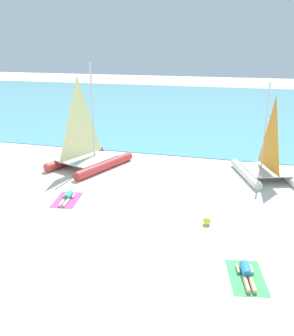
{
  "coord_description": "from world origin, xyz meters",
  "views": [
    {
      "loc": [
        4.56,
        -11.55,
        7.15
      ],
      "look_at": [
        0.0,
        5.04,
        1.2
      ],
      "focal_mm": 39.06,
      "sensor_mm": 36.0,
      "label": 1
    }
  ],
  "objects": [
    {
      "name": "ground_plane",
      "position": [
        0.0,
        10.0,
        0.0
      ],
      "size": [
        120.0,
        120.0,
        0.0
      ],
      "primitive_type": "plane",
      "color": "silver"
    },
    {
      "name": "ocean_water",
      "position": [
        0.0,
        31.2,
        0.03
      ],
      "size": [
        120.0,
        40.0,
        0.05
      ],
      "primitive_type": "cube",
      "color": "#5BB2C1",
      "rests_on": "ground"
    },
    {
      "name": "sailboat_red",
      "position": [
        -4.43,
        7.7,
        0.9
      ],
      "size": [
        4.38,
        5.38,
        6.07
      ],
      "rotation": [
        0.0,
        0.0,
        -0.35
      ],
      "color": "#CC3838",
      "rests_on": "ground"
    },
    {
      "name": "sailboat_white",
      "position": [
        5.79,
        8.59,
        0.77
      ],
      "size": [
        3.74,
        4.58,
        5.16
      ],
      "rotation": [
        0.0,
        0.0,
        0.35
      ],
      "color": "white",
      "rests_on": "ground"
    },
    {
      "name": "towel_left",
      "position": [
        -3.36,
        2.85,
        0.01
      ],
      "size": [
        1.4,
        2.06,
        0.01
      ],
      "primitive_type": "cube",
      "rotation": [
        0.0,
        0.0,
        0.17
      ],
      "color": "#D84C99",
      "rests_on": "ground"
    },
    {
      "name": "sunbather_left",
      "position": [
        -3.38,
        2.91,
        0.13
      ],
      "size": [
        0.66,
        1.57,
        0.3
      ],
      "rotation": [
        0.0,
        0.0,
        0.17
      ],
      "color": "#3FB28C",
      "rests_on": "towel_left"
    },
    {
      "name": "towel_right",
      "position": [
        5.01,
        -1.14,
        0.01
      ],
      "size": [
        1.46,
        2.08,
        0.01
      ],
      "primitive_type": "cube",
      "rotation": [
        0.0,
        0.0,
        0.2
      ],
      "color": "#4CB266",
      "rests_on": "ground"
    },
    {
      "name": "sunbather_right",
      "position": [
        5.0,
        -1.08,
        0.13
      ],
      "size": [
        0.71,
        1.56,
        0.3
      ],
      "rotation": [
        0.0,
        0.0,
        0.2
      ],
      "color": "#268CCC",
      "rests_on": "towel_right"
    },
    {
      "name": "beach_ball",
      "position": [
        3.37,
        2.14,
        0.17
      ],
      "size": [
        0.33,
        0.33,
        0.33
      ],
      "primitive_type": "sphere",
      "color": "yellow",
      "rests_on": "ground"
    }
  ]
}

